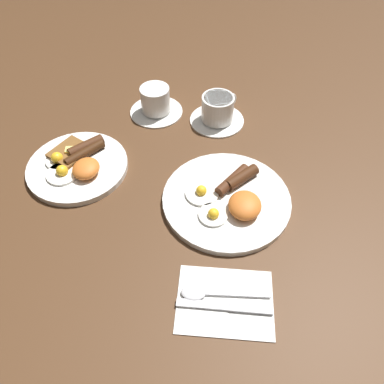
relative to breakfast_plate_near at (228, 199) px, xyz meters
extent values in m
plane|color=#4C301C|center=(0.00, 0.00, -0.01)|extent=(3.00, 3.00, 0.00)
cylinder|color=white|center=(0.00, 0.00, -0.01)|extent=(0.29, 0.29, 0.01)
cylinder|color=white|center=(-0.05, 0.03, 0.01)|extent=(0.06, 0.06, 0.01)
sphere|color=yellow|center=(-0.06, 0.03, 0.01)|extent=(0.02, 0.02, 0.02)
cylinder|color=white|center=(0.00, 0.06, 0.01)|extent=(0.08, 0.08, 0.01)
sphere|color=yellow|center=(0.00, 0.06, 0.01)|extent=(0.02, 0.02, 0.02)
ellipsoid|color=orange|center=(-0.03, -0.04, 0.02)|extent=(0.08, 0.07, 0.04)
cylinder|color=#412311|center=(0.06, -0.02, 0.02)|extent=(0.08, 0.08, 0.03)
cylinder|color=#4A2715|center=(0.05, 0.00, 0.01)|extent=(0.10, 0.07, 0.02)
cylinder|color=white|center=(0.04, 0.37, -0.01)|extent=(0.24, 0.24, 0.01)
cylinder|color=white|center=(0.00, 0.39, 0.01)|extent=(0.08, 0.08, 0.01)
sphere|color=yellow|center=(0.00, 0.39, 0.01)|extent=(0.03, 0.03, 0.03)
cylinder|color=white|center=(0.04, 0.42, 0.01)|extent=(0.07, 0.07, 0.01)
sphere|color=yellow|center=(0.04, 0.42, 0.01)|extent=(0.03, 0.03, 0.03)
ellipsoid|color=orange|center=(0.02, 0.34, 0.02)|extent=(0.07, 0.06, 0.03)
cylinder|color=#452513|center=(0.09, 0.37, 0.02)|extent=(0.09, 0.08, 0.03)
cylinder|color=#391F0D|center=(0.07, 0.36, 0.01)|extent=(0.10, 0.08, 0.02)
cube|color=brown|center=(0.07, 0.40, 0.01)|extent=(0.11, 0.11, 0.01)
cube|color=#F4E072|center=(0.07, 0.40, 0.02)|extent=(0.02, 0.02, 0.01)
cylinder|color=white|center=(0.29, 0.07, -0.01)|extent=(0.15, 0.15, 0.01)
cylinder|color=white|center=(0.29, 0.07, 0.03)|extent=(0.09, 0.09, 0.07)
cylinder|color=brown|center=(0.29, 0.07, 0.06)|extent=(0.08, 0.08, 0.00)
torus|color=white|center=(0.32, 0.04, 0.03)|extent=(0.04, 0.04, 0.05)
cylinder|color=white|center=(0.29, 0.24, -0.01)|extent=(0.15, 0.15, 0.01)
cylinder|color=white|center=(0.29, 0.24, 0.03)|extent=(0.08, 0.08, 0.07)
cylinder|color=brown|center=(0.29, 0.24, 0.06)|extent=(0.07, 0.07, 0.00)
torus|color=white|center=(0.33, 0.25, 0.03)|extent=(0.05, 0.02, 0.05)
cube|color=white|center=(-0.24, -0.02, -0.01)|extent=(0.15, 0.19, 0.01)
cube|color=silver|center=(-0.25, 0.02, -0.01)|extent=(0.02, 0.10, 0.00)
cube|color=#9E9EA3|center=(-0.24, -0.07, -0.01)|extent=(0.02, 0.08, 0.01)
ellipsoid|color=silver|center=(-0.23, 0.04, 0.00)|extent=(0.04, 0.05, 0.01)
cube|color=silver|center=(-0.22, -0.05, -0.01)|extent=(0.02, 0.12, 0.00)
camera|label=1|loc=(-0.54, -0.02, 0.65)|focal=35.00mm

